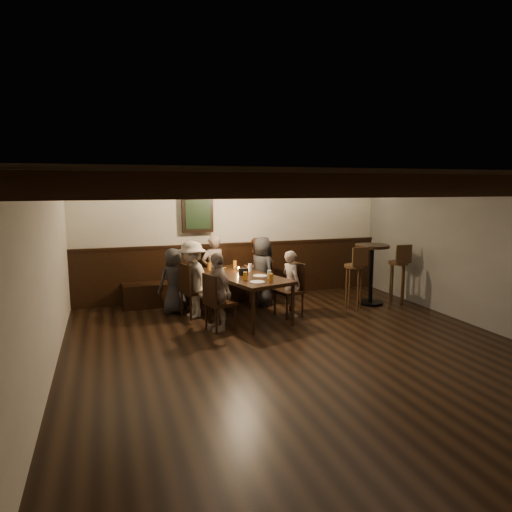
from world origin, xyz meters
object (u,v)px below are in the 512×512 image
object	(u,v)px
person_bench_centre	(213,270)
person_bench_left	(174,281)
bar_stool_right	(397,282)
person_left_far	(217,292)
person_left_near	(192,279)
high_top_table	(372,265)
chair_left_near	(194,300)
person_right_near	(262,271)
chair_right_far	(290,300)
chair_right_near	(261,292)
person_right_far	(291,283)
chair_left_far	(219,313)
person_bench_right	(256,269)
bar_stool_left	(354,286)
dining_table	(242,278)

from	to	relation	value
person_bench_centre	person_bench_left	bearing A→B (deg)	9.46
person_bench_centre	bar_stool_right	bearing A→B (deg)	145.89
person_bench_left	person_left_far	world-z (taller)	person_left_far
person_left_near	high_top_table	xyz separation A→B (m)	(3.49, -0.20, 0.09)
chair_left_near	person_right_near	distance (m)	1.52
chair_right_far	person_right_near	bearing A→B (deg)	-1.91
chair_right_near	person_right_far	distance (m)	0.96
person_right_near	person_right_far	distance (m)	0.90
chair_right_far	person_bench_left	bearing A→B (deg)	50.19
chair_left_far	person_left_far	bearing A→B (deg)	-90.00
chair_right_near	person_left_near	bearing A→B (deg)	90.00
chair_left_near	person_bench_left	size ratio (longest dim) A/B	0.81
high_top_table	chair_left_far	bearing A→B (deg)	-168.53
person_right_near	high_top_table	distance (m)	2.14
person_bench_right	person_left_near	world-z (taller)	person_left_near
person_right_far	person_bench_left	bearing A→B (deg)	50.71
person_bench_left	chair_left_near	bearing A→B (deg)	111.77
person_left_far	person_bench_centre	bearing A→B (deg)	153.43
high_top_table	bar_stool_left	size ratio (longest dim) A/B	0.99
bar_stool_right	person_right_near	bearing A→B (deg)	165.26
person_bench_centre	person_bench_right	distance (m)	0.91
person_left_near	bar_stool_right	bearing A→B (deg)	69.11
person_bench_left	person_left_near	xyz separation A→B (m)	(0.27, -0.39, 0.08)
chair_left_far	high_top_table	world-z (taller)	high_top_table
person_bench_left	high_top_table	size ratio (longest dim) A/B	1.01
chair_left_far	bar_stool_right	size ratio (longest dim) A/B	0.78
person_bench_left	person_right_near	xyz separation A→B (m)	(1.71, 0.01, 0.07)
high_top_table	bar_stool_right	xyz separation A→B (m)	(0.50, -0.16, -0.33)
person_left_near	person_bench_right	bearing A→B (deg)	105.26
dining_table	bar_stool_left	world-z (taller)	bar_stool_left
dining_table	person_right_far	distance (m)	0.88
person_right_far	chair_right_far	bearing A→B (deg)	90.00
chair_left_near	chair_left_far	world-z (taller)	chair_left_near
chair_right_far	person_left_far	bearing A→B (deg)	90.00
bar_stool_left	person_bench_centre	bearing A→B (deg)	150.12
person_left_far	person_bench_left	bearing A→B (deg)	-173.66
person_right_far	person_left_near	bearing A→B (deg)	59.04
chair_left_near	person_bench_centre	size ratio (longest dim) A/B	0.71
chair_left_far	person_left_far	world-z (taller)	person_left_far
chair_right_near	bar_stool_left	size ratio (longest dim) A/B	0.72
chair_right_far	person_left_near	world-z (taller)	person_left_near
chair_right_near	person_left_far	xyz separation A→B (m)	(-1.17, -1.26, 0.37)
person_left_near	high_top_table	world-z (taller)	person_left_near
chair_right_far	person_right_far	bearing A→B (deg)	-90.00
dining_table	person_bench_centre	distance (m)	1.05
dining_table	person_left_near	distance (m)	0.87
person_bench_left	person_right_far	bearing A→B (deg)	140.71
chair_left_far	chair_right_near	bearing A→B (deg)	122.04
person_left_near	dining_table	bearing A→B (deg)	59.04
dining_table	person_bench_right	world-z (taller)	person_bench_right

